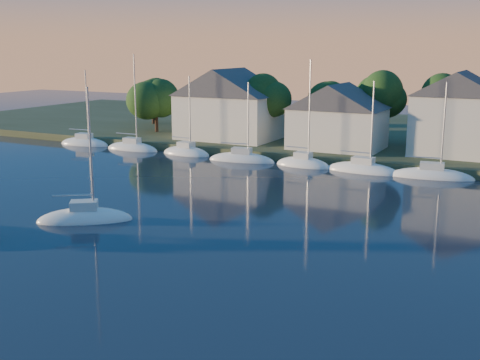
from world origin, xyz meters
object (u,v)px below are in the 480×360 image
Objects in this scene: clubhouse_centre at (338,115)px; clubhouse_east at (459,113)px; clubhouse_west at (229,103)px; drifting_sailboat_left at (85,220)px.

clubhouse_east is (14.00, 2.00, 0.87)m from clubhouse_centre.
clubhouse_east reaches higher than clubhouse_west.
clubhouse_east is at bearing 24.68° from drifting_sailboat_left.
clubhouse_west is 1.30× the size of clubhouse_east.
drifting_sailboat_left is (7.57, -38.12, -5.84)m from clubhouse_west.
clubhouse_east is at bearing 1.91° from clubhouse_west.
clubhouse_centre is 0.99× the size of drifting_sailboat_left.
drifting_sailboat_left is (-22.43, -39.12, -5.90)m from clubhouse_east.
clubhouse_west is at bearing -178.09° from clubhouse_east.
clubhouse_east is at bearing 8.13° from clubhouse_centre.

